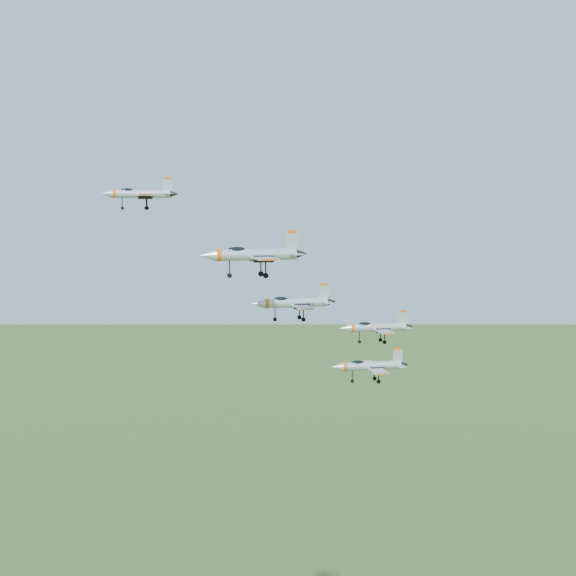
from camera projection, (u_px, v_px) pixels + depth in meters
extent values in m
cylinder|color=#AEB4BC|center=(141.00, 194.00, 124.31)|extent=(8.87, 1.64, 1.27)
cone|color=#AEB4BC|center=(106.00, 194.00, 123.08)|extent=(1.82, 1.35, 1.27)
cone|color=black|center=(174.00, 194.00, 125.50)|extent=(1.42, 1.14, 1.08)
ellipsoid|color=black|center=(127.00, 191.00, 123.76)|extent=(2.19, 1.01, 0.81)
cube|color=#AEB4BC|center=(144.00, 195.00, 121.73)|extent=(2.43, 4.40, 0.14)
cube|color=#AEB4BC|center=(142.00, 196.00, 127.03)|extent=(2.43, 4.40, 0.14)
cube|color=#AEB4BC|center=(167.00, 185.00, 125.11)|extent=(1.47, 0.18, 2.06)
cube|color=#C9540E|center=(167.00, 178.00, 125.00)|extent=(1.08, 0.18, 0.34)
cylinder|color=#AEB4BC|center=(296.00, 303.00, 112.72)|extent=(9.13, 1.62, 1.31)
cone|color=#AEB4BC|center=(258.00, 304.00, 111.41)|extent=(1.86, 1.37, 1.31)
cone|color=black|center=(332.00, 302.00, 113.99)|extent=(1.45, 1.16, 1.12)
ellipsoid|color=black|center=(281.00, 300.00, 112.13)|extent=(2.25, 1.02, 0.83)
cube|color=#AEB4BC|center=(302.00, 307.00, 110.07)|extent=(2.47, 4.52, 0.14)
cube|color=#AEB4BC|center=(292.00, 302.00, 115.52)|extent=(2.47, 4.52, 0.14)
cube|color=#AEB4BC|center=(324.00, 292.00, 113.58)|extent=(1.52, 0.17, 2.12)
cube|color=#C9540E|center=(324.00, 284.00, 113.46)|extent=(1.11, 0.18, 0.35)
cylinder|color=#AEB4BC|center=(256.00, 255.00, 97.46)|extent=(9.98, 1.47, 1.44)
cone|color=#AEB4BC|center=(208.00, 255.00, 95.84)|extent=(2.00, 1.45, 1.44)
cone|color=black|center=(301.00, 254.00, 99.02)|extent=(1.56, 1.23, 1.22)
ellipsoid|color=black|center=(237.00, 250.00, 96.75)|extent=(2.44, 1.04, 0.91)
cube|color=#AEB4BC|center=(264.00, 258.00, 94.58)|extent=(2.57, 4.89, 0.16)
cube|color=#AEB4BC|center=(252.00, 255.00, 100.52)|extent=(2.57, 4.89, 0.16)
cube|color=#AEB4BC|center=(292.00, 242.00, 98.53)|extent=(1.66, 0.14, 2.33)
cube|color=#C9540E|center=(292.00, 232.00, 98.41)|extent=(1.22, 0.16, 0.39)
cylinder|color=#AEB4BC|center=(378.00, 327.00, 128.34)|extent=(9.19, 2.18, 1.32)
cone|color=#AEB4BC|center=(345.00, 328.00, 127.35)|extent=(1.94, 1.48, 1.32)
cone|color=black|center=(409.00, 326.00, 129.29)|extent=(1.52, 1.25, 1.12)
ellipsoid|color=black|center=(364.00, 325.00, 127.88)|extent=(2.31, 1.15, 0.83)
cube|color=#AEB4BC|center=(384.00, 332.00, 125.63)|extent=(2.74, 4.65, 0.14)
cube|color=#AEB4BC|center=(374.00, 326.00, 131.17)|extent=(2.74, 4.65, 0.14)
cube|color=#AEB4BC|center=(403.00, 318.00, 128.95)|extent=(1.52, 0.27, 2.12)
cube|color=#C9540E|center=(403.00, 311.00, 128.83)|extent=(1.12, 0.25, 0.35)
cylinder|color=#AEB4BC|center=(372.00, 366.00, 106.61)|extent=(7.98, 1.98, 1.14)
cone|color=#AEB4BC|center=(337.00, 367.00, 105.80)|extent=(1.69, 1.30, 1.14)
cone|color=black|center=(405.00, 364.00, 107.39)|extent=(1.33, 1.10, 0.97)
ellipsoid|color=black|center=(358.00, 363.00, 106.24)|extent=(2.01, 1.02, 0.72)
cube|color=#AEB4BC|center=(378.00, 371.00, 104.25)|extent=(2.42, 4.06, 0.12)
cube|color=#AEB4BC|center=(368.00, 364.00, 109.08)|extent=(2.42, 4.06, 0.12)
cube|color=#AEB4BC|center=(398.00, 356.00, 107.10)|extent=(1.32, 0.24, 1.85)
cube|color=#C9540E|center=(398.00, 349.00, 107.00)|extent=(0.97, 0.22, 0.31)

